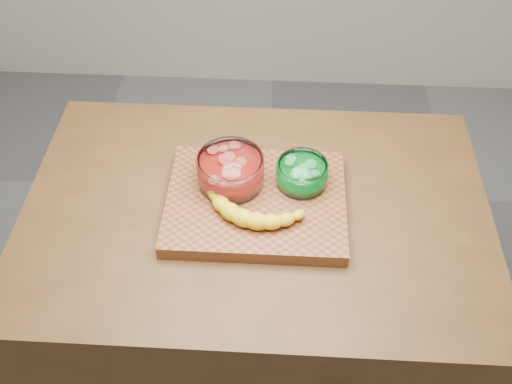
{
  "coord_description": "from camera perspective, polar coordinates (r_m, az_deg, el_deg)",
  "views": [
    {
      "loc": [
        0.05,
        -0.95,
        2.01
      ],
      "look_at": [
        0.0,
        0.0,
        0.96
      ],
      "focal_mm": 40.0,
      "sensor_mm": 36.0,
      "label": 1
    }
  ],
  "objects": [
    {
      "name": "counter",
      "position": [
        1.83,
        0.0,
        -10.83
      ],
      "size": [
        1.2,
        0.8,
        0.9
      ],
      "primitive_type": "cube",
      "color": "#492E16",
      "rests_on": "ground"
    },
    {
      "name": "bowl_green",
      "position": [
        1.45,
        4.61,
        1.85
      ],
      "size": [
        0.13,
        0.13,
        0.06
      ],
      "color": "white",
      "rests_on": "cutting_board"
    },
    {
      "name": "cutting_board",
      "position": [
        1.45,
        0.0,
        -1.07
      ],
      "size": [
        0.45,
        0.35,
        0.04
      ],
      "primitive_type": "cube",
      "color": "brown",
      "rests_on": "counter"
    },
    {
      "name": "ground",
      "position": [
        2.22,
        0.0,
        -16.89
      ],
      "size": [
        3.5,
        3.5,
        0.0
      ],
      "primitive_type": "plane",
      "color": "#5D5E62",
      "rests_on": "ground"
    },
    {
      "name": "bowl_red",
      "position": [
        1.44,
        -2.55,
        2.12
      ],
      "size": [
        0.17,
        0.17,
        0.08
      ],
      "color": "white",
      "rests_on": "cutting_board"
    },
    {
      "name": "banana",
      "position": [
        1.39,
        -0.19,
        -1.14
      ],
      "size": [
        0.28,
        0.18,
        0.04
      ],
      "primitive_type": null,
      "color": "gold",
      "rests_on": "cutting_board"
    }
  ]
}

